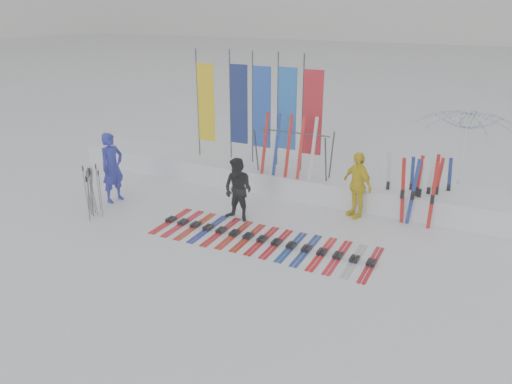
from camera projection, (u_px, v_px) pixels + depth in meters
The scene contains 11 objects.
ground at pixel (214, 259), 10.47m from camera, with size 120.00×120.00×0.00m, color white.
snow_bank at pixel (296, 180), 14.22m from camera, with size 14.00×1.60×0.60m, color white.
person_blue at pixel (112, 168), 13.22m from camera, with size 0.69×0.45×1.88m, color #1C25A4.
person_black at pixel (238, 190), 12.09m from camera, with size 0.77×0.60×1.58m, color black.
person_yellow at pixel (357, 185), 12.30m from camera, with size 0.98×0.41×1.67m, color yellow.
tent_canopy at pixel (463, 153), 13.46m from camera, with size 2.68×2.73×2.46m, color white.
ski_row at pixel (262, 239), 11.26m from camera, with size 5.14×1.69×0.07m.
pole_cluster at pixel (92, 192), 12.46m from camera, with size 0.65×0.72×1.26m.
feather_flags at pixel (259, 107), 14.16m from camera, with size 3.92×0.23×3.20m.
ski_rack at pixel (294, 147), 13.47m from camera, with size 2.04×0.80×1.23m.
upright_skis at pixel (421, 188), 12.21m from camera, with size 1.48×1.18×1.68m.
Camera 1 is at (4.85, -7.94, 5.08)m, focal length 35.00 mm.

